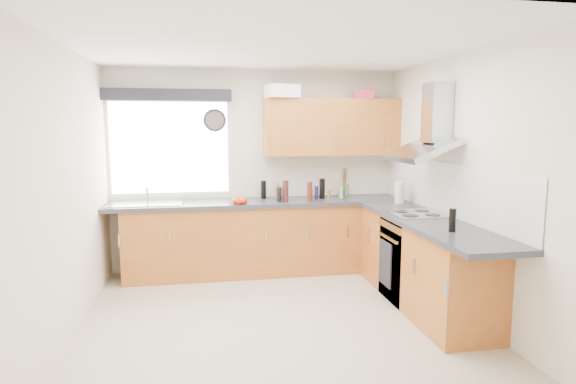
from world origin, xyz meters
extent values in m
plane|color=beige|center=(0.00, 0.00, 0.00)|extent=(3.60, 3.60, 0.00)
cube|color=white|center=(0.00, 0.00, 2.50)|extent=(3.60, 3.60, 0.02)
cube|color=silver|center=(0.00, 1.80, 1.25)|extent=(3.60, 0.02, 2.50)
cube|color=silver|center=(0.00, -1.80, 1.25)|extent=(3.60, 0.02, 2.50)
cube|color=silver|center=(-1.80, 0.00, 1.25)|extent=(0.02, 3.60, 2.50)
cube|color=silver|center=(1.80, 0.00, 1.25)|extent=(0.02, 3.60, 2.50)
cube|color=silver|center=(-1.05, 1.79, 1.55)|extent=(1.40, 0.02, 1.10)
cube|color=black|center=(-1.05, 1.70, 2.18)|extent=(1.50, 0.18, 0.14)
cube|color=white|center=(1.79, 0.30, 1.18)|extent=(0.01, 3.00, 0.54)
cube|color=#9E5421|center=(-0.10, 1.51, 0.43)|extent=(3.00, 0.58, 0.86)
cube|color=#9E5421|center=(1.50, 1.50, 0.43)|extent=(0.60, 0.60, 0.86)
cube|color=#9E5421|center=(1.51, 0.15, 0.43)|extent=(0.58, 2.10, 0.86)
cube|color=#2A2C33|center=(0.00, 1.50, 0.89)|extent=(3.60, 0.62, 0.05)
cube|color=#2A2C33|center=(1.50, 0.00, 0.89)|extent=(0.62, 2.42, 0.05)
cube|color=black|center=(1.50, 0.30, 0.42)|extent=(0.56, 0.58, 0.85)
cube|color=#AFB9C2|center=(1.50, 0.30, 0.92)|extent=(0.52, 0.52, 0.01)
cube|color=#9E5421|center=(0.95, 1.62, 1.80)|extent=(1.70, 0.35, 0.70)
cube|color=silver|center=(-0.15, 1.52, 0.38)|extent=(0.58, 0.57, 0.77)
cylinder|color=black|center=(-0.50, 1.76, 1.88)|extent=(0.28, 0.04, 0.28)
cube|color=silver|center=(0.30, 1.52, 2.23)|extent=(0.42, 0.34, 0.15)
cube|color=#C12A3F|center=(1.34, 1.56, 2.21)|extent=(0.30, 0.27, 0.11)
cylinder|color=gray|center=(1.15, 1.70, 0.98)|extent=(0.14, 0.14, 0.15)
cylinder|color=silver|center=(1.62, 1.02, 1.04)|extent=(0.14, 0.14, 0.26)
cylinder|color=olive|center=(1.07, 1.58, 1.02)|extent=(0.05, 0.05, 0.21)
cylinder|color=#181549|center=(0.72, 1.46, 0.99)|extent=(0.05, 0.05, 0.17)
cylinder|color=#5B1D13|center=(0.61, 1.37, 1.03)|extent=(0.06, 0.06, 0.23)
cylinder|color=black|center=(0.81, 1.54, 1.03)|extent=(0.07, 0.07, 0.25)
cylinder|color=black|center=(0.08, 1.67, 1.02)|extent=(0.07, 0.07, 0.22)
cylinder|color=brown|center=(0.85, 1.35, 0.97)|extent=(0.04, 0.04, 0.13)
cylinder|color=black|center=(0.23, 1.36, 1.00)|extent=(0.06, 0.06, 0.18)
cylinder|color=olive|center=(0.66, 1.48, 0.98)|extent=(0.04, 0.04, 0.13)
cylinder|color=#451B18|center=(0.31, 1.37, 1.04)|extent=(0.08, 0.08, 0.26)
cylinder|color=#B9B19E|center=(1.05, 1.50, 0.98)|extent=(0.04, 0.04, 0.14)
cylinder|color=#21571F|center=(1.08, 1.53, 0.97)|extent=(0.06, 0.06, 0.12)
cylinder|color=#A27C37|center=(0.26, 1.68, 1.00)|extent=(0.05, 0.05, 0.19)
cylinder|color=black|center=(1.45, -0.51, 1.01)|extent=(0.06, 0.06, 0.20)
camera|label=1|loc=(-0.67, -4.27, 1.83)|focal=30.00mm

